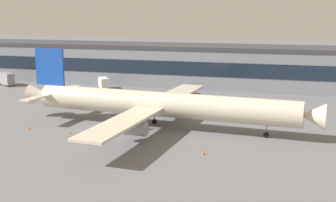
# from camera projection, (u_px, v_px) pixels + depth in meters

# --- Properties ---
(ground_plane) EXTENTS (600.00, 600.00, 0.00)m
(ground_plane) POSITION_uv_depth(u_px,v_px,m) (120.00, 121.00, 100.14)
(ground_plane) COLOR slate
(terminal_building) EXTENTS (183.29, 19.65, 13.33)m
(terminal_building) POSITION_uv_depth(u_px,v_px,m) (181.00, 65.00, 148.90)
(terminal_building) COLOR gray
(terminal_building) RESTS_ON ground_plane
(airliner) EXTENTS (65.53, 56.58, 15.93)m
(airliner) POSITION_uv_depth(u_px,v_px,m) (158.00, 104.00, 93.63)
(airliner) COLOR beige
(airliner) RESTS_ON ground_plane
(stair_truck) EXTENTS (5.35, 6.31, 3.55)m
(stair_truck) POSITION_uv_depth(u_px,v_px,m) (104.00, 83.00, 140.93)
(stair_truck) COLOR white
(stair_truck) RESTS_ON ground_plane
(pushback_tractor) EXTENTS (5.35, 3.91, 1.75)m
(pushback_tractor) POSITION_uv_depth(u_px,v_px,m) (185.00, 90.00, 133.66)
(pushback_tractor) COLOR white
(pushback_tractor) RESTS_ON ground_plane
(catering_truck) EXTENTS (7.51, 5.93, 4.15)m
(catering_truck) POSITION_uv_depth(u_px,v_px,m) (6.00, 78.00, 147.99)
(catering_truck) COLOR gray
(catering_truck) RESTS_ON ground_plane
(traffic_cone_0) EXTENTS (0.59, 0.59, 0.73)m
(traffic_cone_0) POSITION_uv_depth(u_px,v_px,m) (203.00, 153.00, 76.58)
(traffic_cone_0) COLOR #F2590C
(traffic_cone_0) RESTS_ON ground_plane
(traffic_cone_1) EXTENTS (0.49, 0.49, 0.62)m
(traffic_cone_1) POSITION_uv_depth(u_px,v_px,m) (70.00, 132.00, 89.65)
(traffic_cone_1) COLOR #F2590C
(traffic_cone_1) RESTS_ON ground_plane
(traffic_cone_2) EXTENTS (0.57, 0.57, 0.71)m
(traffic_cone_2) POSITION_uv_depth(u_px,v_px,m) (29.00, 128.00, 92.73)
(traffic_cone_2) COLOR #F2590C
(traffic_cone_2) RESTS_ON ground_plane
(traffic_cone_3) EXTENTS (0.44, 0.44, 0.55)m
(traffic_cone_3) POSITION_uv_depth(u_px,v_px,m) (88.00, 143.00, 82.56)
(traffic_cone_3) COLOR #F2590C
(traffic_cone_3) RESTS_ON ground_plane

